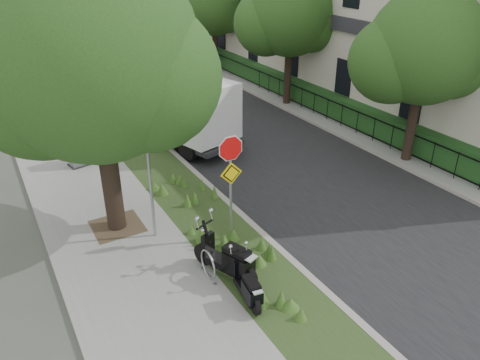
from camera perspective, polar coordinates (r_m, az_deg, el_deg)
The scene contains 21 objects.
ground at distance 13.50m, azimuth 5.43°, elevation -7.09°, with size 120.00×120.00×0.00m, color #4C5147.
sidewalk_near at distance 20.58m, azimuth -21.06°, elevation 3.88°, with size 3.50×60.00×0.12m, color gray.
verge at distance 21.07m, azimuth -13.76°, elevation 5.49°, with size 2.00×60.00×0.12m, color #283F1B.
kerb_near at distance 21.34m, azimuth -11.20°, elevation 6.04°, with size 0.20×60.00×0.13m, color #9E9991.
road at distance 22.61m, azimuth -2.76°, elevation 7.59°, with size 7.00×60.00×0.01m, color black.
kerb_far at distance 24.28m, azimuth 4.69°, elevation 9.08°, with size 0.20×60.00×0.13m, color #9E9991.
footpath_far at distance 25.24m, azimuth 7.94°, elevation 9.60°, with size 3.20×60.00×0.12m, color gray.
street_tree_main at distance 12.46m, azimuth -17.73°, elevation 13.08°, with size 6.21×5.54×7.66m.
bare_post at distance 12.58m, azimuth -11.02°, elevation 0.96°, with size 0.08×0.08×4.00m.
bike_hoop at distance 11.67m, azimuth -3.90°, elevation -10.24°, with size 0.06×0.78×0.77m.
sign_assembly at distance 12.11m, azimuth -1.13°, elevation 1.50°, with size 0.94×0.08×3.22m.
fence_far at distance 24.49m, azimuth 6.13°, elevation 10.65°, with size 0.04×24.00×1.00m.
hedge_far at distance 24.89m, azimuth 7.47°, elevation 10.85°, with size 1.00×24.00×1.10m, color #1C3E16.
terrace_houses at distance 26.47m, azimuth 14.57°, elevation 18.96°, with size 7.40×26.40×8.20m.
far_tree_a at distance 17.82m, azimuth 21.33°, elevation 14.26°, with size 4.60×4.10×6.22m.
far_tree_b at distance 23.60m, azimuth 5.97°, elevation 19.24°, with size 4.83×4.31×6.56m.
far_tree_c at distance 30.48m, azimuth -3.29°, elevation 20.32°, with size 4.37×3.89×5.93m.
scooter_near at distance 11.57m, azimuth -1.08°, elevation -10.02°, with size 0.91×1.89×0.94m.
scooter_far at distance 10.94m, azimuth 1.11°, elevation -13.26°, with size 0.46×1.55×0.74m.
box_truck at distance 19.23m, azimuth -7.18°, elevation 8.76°, with size 3.43×5.67×2.41m.
utility_cabinet at distance 18.24m, azimuth -18.98°, elevation 3.50°, with size 1.02×0.78×1.21m.
Camera 1 is at (-6.60, -9.02, 7.57)m, focal length 35.00 mm.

